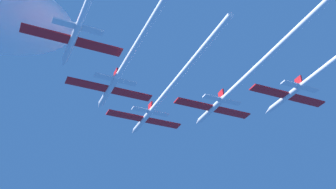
{
  "coord_description": "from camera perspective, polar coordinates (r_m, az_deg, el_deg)",
  "views": [
    {
      "loc": [
        -32.7,
        -88.72,
        -49.17
      ],
      "look_at": [
        -0.11,
        -14.1,
        0.28
      ],
      "focal_mm": 47.25,
      "sensor_mm": 36.0,
      "label": 1
    }
  ],
  "objects": [
    {
      "name": "jet_right_wing",
      "position": [
        89.11,
        10.67,
        2.82
      ],
      "size": [
        18.37,
        57.85,
        3.04
      ],
      "color": "white"
    },
    {
      "name": "jet_left_wing",
      "position": [
        82.82,
        -4.81,
        5.18
      ],
      "size": [
        18.37,
        52.55,
        3.04
      ],
      "color": "white"
    },
    {
      "name": "jet_lead",
      "position": [
        96.62,
        -0.53,
        -0.13
      ],
      "size": [
        18.37,
        49.46,
        3.04
      ],
      "color": "white"
    },
    {
      "name": "jet_right_outer",
      "position": [
        91.89,
        19.9,
        3.57
      ],
      "size": [
        18.37,
        50.68,
        3.04
      ],
      "color": "white"
    }
  ]
}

